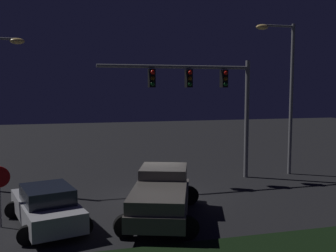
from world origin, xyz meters
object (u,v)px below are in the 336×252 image
(traffic_signal_gantry, at_px, (206,90))
(street_lamp_right, at_px, (285,82))
(pickup_truck, at_px, (162,192))
(car_sedan, at_px, (47,206))

(traffic_signal_gantry, xyz_separation_m, street_lamp_right, (4.83, 0.14, 0.46))
(traffic_signal_gantry, bearing_deg, street_lamp_right, 1.62)
(pickup_truck, bearing_deg, street_lamp_right, -37.99)
(pickup_truck, height_order, car_sedan, pickup_truck)
(car_sedan, relative_size, street_lamp_right, 0.55)
(pickup_truck, bearing_deg, traffic_signal_gantry, -15.78)
(car_sedan, xyz_separation_m, traffic_signal_gantry, (8.04, 5.33, 4.16))
(pickup_truck, xyz_separation_m, traffic_signal_gantry, (3.80, 5.47, 3.90))
(pickup_truck, relative_size, traffic_signal_gantry, 0.69)
(pickup_truck, xyz_separation_m, street_lamp_right, (8.63, 5.61, 4.36))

